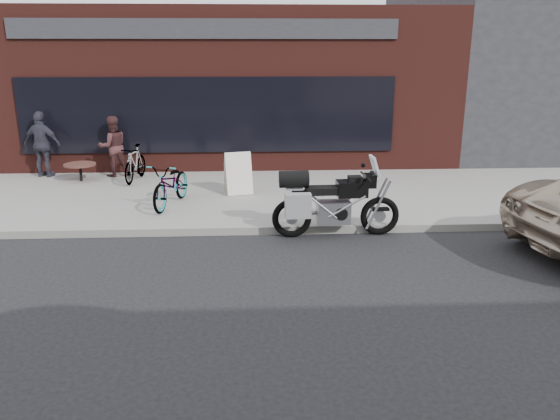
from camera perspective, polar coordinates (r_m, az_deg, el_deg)
The scene contains 11 objects.
ground at distance 6.80m, azimuth 4.57°, elevation -13.64°, with size 120.00×120.00×0.00m, color black.
near_sidewalk at distance 13.28m, azimuth 0.76°, elevation 1.97°, with size 44.00×6.00×0.15m, color gray.
storefront at distance 19.88m, azimuth -6.44°, elevation 13.07°, with size 14.00×10.07×4.50m.
neighbour_building at distance 22.59m, azimuth 26.58°, elevation 13.80°, with size 10.00×10.00×6.00m, color #26262B.
motorcycle at distance 10.17m, azimuth 5.06°, elevation 0.77°, with size 2.43×0.84×1.53m.
bicycle_front at distance 11.91m, azimuth -11.29°, elevation 2.69°, with size 0.63×1.82×0.96m, color gray.
bicycle_rear at distance 14.41m, azimuth -14.91°, elevation 4.73°, with size 0.43×1.51×0.91m, color gray.
sandwich_sign at distance 12.77m, azimuth -4.41°, elevation 3.91°, with size 0.71×0.68×0.97m.
cafe_table at distance 14.81m, azimuth -20.19°, elevation 4.43°, with size 0.79×0.79×0.45m.
cafe_patron_left at distance 15.09m, azimuth -17.06°, elevation 6.37°, with size 0.77×0.60×1.58m, color #492728.
cafe_patron_right at distance 15.62m, azimuth -23.57°, elevation 6.31°, with size 1.01×0.42×1.72m, color #333441.
Camera 1 is at (-0.82, -5.82, 3.41)m, focal length 35.00 mm.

